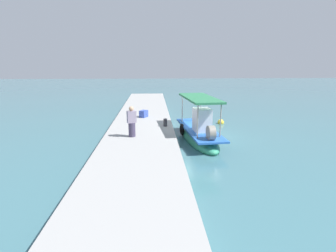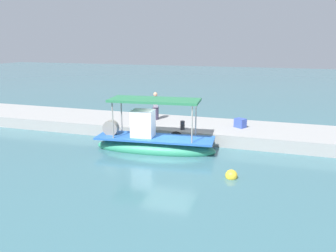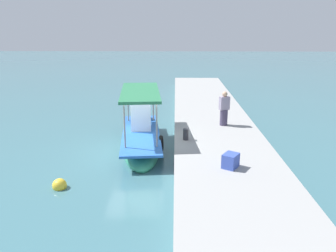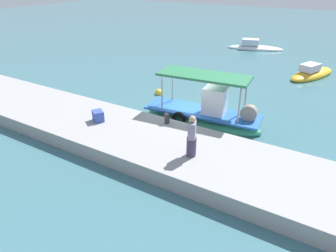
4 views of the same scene
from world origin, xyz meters
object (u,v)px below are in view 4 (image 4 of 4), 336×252
mooring_bollard (167,118)px  moored_boat_mid (255,47)px  main_fishing_boat (204,116)px  moored_boat_near (312,74)px  cargo_crate (98,116)px  marker_buoy (159,93)px  fisherman_near_bollard (192,138)px

mooring_bollard → moored_boat_mid: (-1.94, 20.53, -0.77)m
mooring_bollard → moored_boat_mid: bearing=95.4°
main_fishing_boat → mooring_bollard: (-0.97, -2.06, 0.44)m
moored_boat_near → moored_boat_mid: 9.43m
moored_boat_mid → cargo_crate: bearing=-92.7°
cargo_crate → moored_boat_near: (7.52, 15.18, -0.73)m
marker_buoy → moored_boat_mid: size_ratio=0.09×
main_fishing_boat → marker_buoy: (-4.35, 2.48, -0.39)m
marker_buoy → moored_boat_mid: bearing=84.9°
marker_buoy → moored_boat_mid: (1.43, 16.00, 0.06)m
main_fishing_boat → mooring_bollard: main_fishing_boat is taller
fisherman_near_bollard → moored_boat_mid: 22.93m
moored_boat_near → main_fishing_boat: bearing=-107.1°
main_fishing_boat → fisherman_near_bollard: 4.35m
main_fishing_boat → moored_boat_near: main_fishing_boat is taller
mooring_bollard → moored_boat_near: size_ratio=0.10×
cargo_crate → marker_buoy: cargo_crate is taller
cargo_crate → marker_buoy: bearing=93.7°
main_fishing_boat → fisherman_near_bollard: (1.33, -4.02, 0.97)m
main_fishing_boat → moored_boat_near: size_ratio=1.23×
cargo_crate → moored_boat_mid: cargo_crate is taller
main_fishing_boat → marker_buoy: size_ratio=12.60×
main_fishing_boat → marker_buoy: main_fishing_boat is taller
moored_boat_mid → mooring_bollard: bearing=-84.6°
cargo_crate → moored_boat_mid: size_ratio=0.10×
cargo_crate → fisherman_near_bollard: bearing=-5.1°
cargo_crate → moored_boat_mid: bearing=87.3°
mooring_bollard → moored_boat_mid: mooring_bollard is taller
marker_buoy → moored_boat_near: 12.10m
moored_boat_near → moored_boat_mid: (-6.48, 6.85, -0.05)m
fisherman_near_bollard → marker_buoy: bearing=131.1°
marker_buoy → moored_boat_mid: 16.06m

